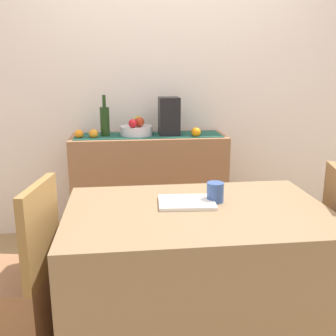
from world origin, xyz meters
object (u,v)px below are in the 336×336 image
(sideboard_console, at_px, (149,188))
(chair_near_window, at_px, (15,307))
(open_book, at_px, (187,202))
(fruit_bowl, at_px, (137,131))
(wine_bottle, at_px, (105,121))
(coffee_maker, at_px, (169,116))
(dining_table, at_px, (196,277))
(coffee_cup, at_px, (215,192))

(sideboard_console, relative_size, chair_near_window, 1.37)
(open_book, height_order, chair_near_window, chair_near_window)
(sideboard_console, height_order, fruit_bowl, fruit_bowl)
(wine_bottle, xyz_separation_m, coffee_maker, (0.50, -0.00, 0.03))
(fruit_bowl, height_order, coffee_maker, coffee_maker)
(dining_table, height_order, open_book, open_book)
(sideboard_console, height_order, dining_table, sideboard_console)
(coffee_maker, xyz_separation_m, open_book, (-0.06, -1.24, -0.28))
(sideboard_console, distance_m, dining_table, 1.32)
(wine_bottle, xyz_separation_m, coffee_cup, (0.59, -1.22, -0.21))
(dining_table, bearing_deg, fruit_bowl, 100.39)
(coffee_maker, distance_m, open_book, 1.27)
(chair_near_window, bearing_deg, fruit_bowl, 63.08)
(fruit_bowl, relative_size, chair_near_window, 0.28)
(fruit_bowl, bearing_deg, coffee_cup, -74.11)
(sideboard_console, bearing_deg, dining_table, -83.69)
(fruit_bowl, xyz_separation_m, chair_near_window, (-0.67, -1.31, -0.66))
(dining_table, height_order, chair_near_window, chair_near_window)
(open_book, bearing_deg, dining_table, -54.83)
(fruit_bowl, height_order, wine_bottle, wine_bottle)
(fruit_bowl, distance_m, dining_table, 1.44)
(sideboard_console, relative_size, fruit_bowl, 4.81)
(sideboard_console, bearing_deg, open_book, -85.30)
(sideboard_console, bearing_deg, fruit_bowl, 180.00)
(sideboard_console, height_order, wine_bottle, wine_bottle)
(wine_bottle, height_order, dining_table, wine_bottle)
(sideboard_console, relative_size, open_book, 4.39)
(chair_near_window, bearing_deg, open_book, 4.92)
(coffee_maker, bearing_deg, fruit_bowl, 180.00)
(sideboard_console, relative_size, wine_bottle, 3.81)
(sideboard_console, height_order, coffee_cup, sideboard_console)
(coffee_cup, distance_m, chair_near_window, 1.14)
(dining_table, bearing_deg, chair_near_window, -179.83)
(coffee_maker, bearing_deg, dining_table, -90.84)
(dining_table, bearing_deg, coffee_cup, 39.90)
(wine_bottle, bearing_deg, sideboard_console, -0.00)
(coffee_cup, bearing_deg, open_book, -173.18)
(wine_bottle, height_order, open_book, wine_bottle)
(open_book, bearing_deg, fruit_bowl, 103.23)
(dining_table, bearing_deg, open_book, 120.99)
(open_book, bearing_deg, coffee_cup, 11.00)
(wine_bottle, distance_m, dining_table, 1.53)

